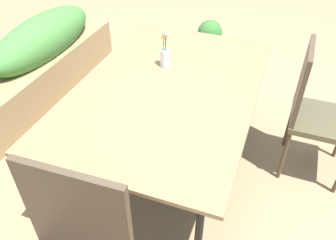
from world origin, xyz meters
TOP-DOWN VIEW (x-y plane):
  - ground_plane at (0.00, 0.00)m, footprint 12.00×12.00m
  - dining_table at (-0.03, 0.04)m, footprint 1.65×1.07m
  - chair_near_right at (0.34, -0.85)m, footprint 0.42×0.42m
  - flower_vase at (0.20, 0.14)m, footprint 0.07×0.07m
  - planter_box at (0.01, 1.50)m, footprint 2.91×0.46m
  - potted_plant at (1.68, 0.19)m, footprint 0.26×0.26m

SIDE VIEW (x-z plane):
  - ground_plane at x=0.00m, z-range 0.00..0.00m
  - potted_plant at x=1.68m, z-range 0.01..0.47m
  - planter_box at x=0.01m, z-range -0.03..0.69m
  - chair_near_right at x=0.34m, z-range 0.05..1.00m
  - dining_table at x=-0.03m, z-range 0.32..1.04m
  - flower_vase at x=0.20m, z-range 0.69..0.96m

